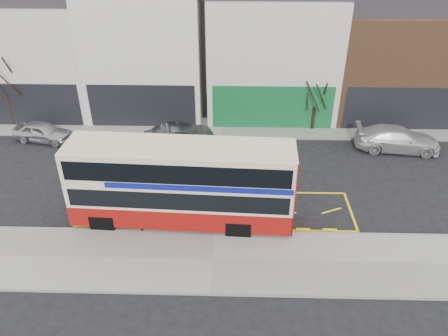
{
  "coord_description": "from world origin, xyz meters",
  "views": [
    {
      "loc": [
        0.89,
        -16.71,
        13.79
      ],
      "look_at": [
        0.39,
        2.0,
        2.28
      ],
      "focal_mm": 35.0,
      "sensor_mm": 36.0,
      "label": 1
    }
  ],
  "objects_px": {
    "car_silver": "(43,132)",
    "street_tree_right": "(317,87)",
    "car_white": "(397,139)",
    "car_grey": "(180,136)",
    "double_decker_bus": "(182,183)",
    "bus_stop_post": "(140,199)"
  },
  "relations": [
    {
      "from": "car_silver",
      "to": "car_white",
      "type": "relative_size",
      "value": 0.74
    },
    {
      "from": "car_grey",
      "to": "car_silver",
      "type": "bearing_deg",
      "value": 68.24
    },
    {
      "from": "car_silver",
      "to": "car_white",
      "type": "xyz_separation_m",
      "value": [
        23.2,
        -0.58,
        0.1
      ]
    },
    {
      "from": "street_tree_right",
      "to": "car_silver",
      "type": "bearing_deg",
      "value": -173.48
    },
    {
      "from": "double_decker_bus",
      "to": "car_silver",
      "type": "distance_m",
      "value": 13.31
    },
    {
      "from": "bus_stop_post",
      "to": "car_white",
      "type": "distance_m",
      "value": 17.21
    },
    {
      "from": "double_decker_bus",
      "to": "car_white",
      "type": "xyz_separation_m",
      "value": [
        12.92,
        7.73,
        -1.48
      ]
    },
    {
      "from": "car_grey",
      "to": "street_tree_right",
      "type": "height_order",
      "value": "street_tree_right"
    },
    {
      "from": "double_decker_bus",
      "to": "car_grey",
      "type": "xyz_separation_m",
      "value": [
        -1.07,
        7.8,
        -1.51
      ]
    },
    {
      "from": "car_silver",
      "to": "street_tree_right",
      "type": "xyz_separation_m",
      "value": [
        18.2,
        2.08,
        2.54
      ]
    },
    {
      "from": "car_silver",
      "to": "car_grey",
      "type": "distance_m",
      "value": 9.23
    },
    {
      "from": "street_tree_right",
      "to": "double_decker_bus",
      "type": "bearing_deg",
      "value": -127.31
    },
    {
      "from": "car_silver",
      "to": "street_tree_right",
      "type": "distance_m",
      "value": 18.49
    },
    {
      "from": "car_grey",
      "to": "street_tree_right",
      "type": "bearing_deg",
      "value": -92.54
    },
    {
      "from": "double_decker_bus",
      "to": "car_white",
      "type": "bearing_deg",
      "value": 33.7
    },
    {
      "from": "double_decker_bus",
      "to": "bus_stop_post",
      "type": "distance_m",
      "value": 2.12
    },
    {
      "from": "car_white",
      "to": "street_tree_right",
      "type": "height_order",
      "value": "street_tree_right"
    },
    {
      "from": "car_silver",
      "to": "street_tree_right",
      "type": "height_order",
      "value": "street_tree_right"
    },
    {
      "from": "double_decker_bus",
      "to": "car_grey",
      "type": "distance_m",
      "value": 8.01
    },
    {
      "from": "car_silver",
      "to": "street_tree_right",
      "type": "relative_size",
      "value": 0.83
    },
    {
      "from": "car_silver",
      "to": "car_grey",
      "type": "bearing_deg",
      "value": -81.89
    },
    {
      "from": "car_silver",
      "to": "car_grey",
      "type": "height_order",
      "value": "car_grey"
    }
  ]
}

